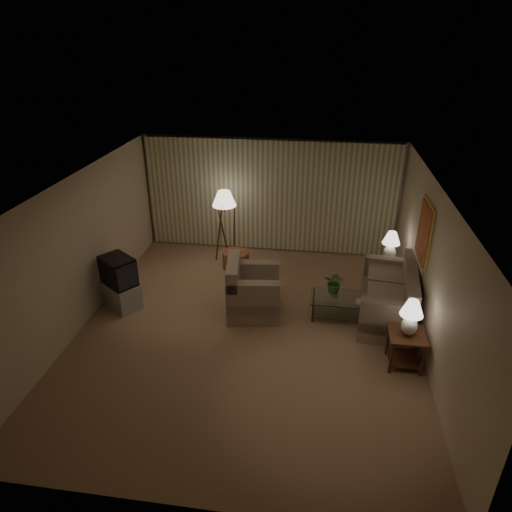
# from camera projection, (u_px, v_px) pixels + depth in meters

# --- Properties ---
(ground) EXTENTS (7.00, 7.00, 0.00)m
(ground) POSITION_uv_depth(u_px,v_px,m) (248.00, 329.00, 8.29)
(ground) COLOR tan
(ground) RESTS_ON ground
(room_shell) EXTENTS (6.04, 7.02, 2.72)m
(room_shell) POSITION_uv_depth(u_px,v_px,m) (260.00, 210.00, 8.84)
(room_shell) COLOR beige
(room_shell) RESTS_ON ground
(sofa) EXTENTS (2.07, 1.33, 0.83)m
(sofa) POSITION_uv_depth(u_px,v_px,m) (387.00, 298.00, 8.45)
(sofa) COLOR gray
(sofa) RESTS_ON ground
(armchair) EXTENTS (1.25, 1.21, 0.86)m
(armchair) POSITION_uv_depth(u_px,v_px,m) (254.00, 292.00, 8.61)
(armchair) COLOR gray
(armchair) RESTS_ON ground
(side_table_near) EXTENTS (0.58, 0.58, 0.60)m
(side_table_near) POSITION_uv_depth(u_px,v_px,m) (406.00, 343.00, 7.24)
(side_table_near) COLOR #3C2010
(side_table_near) RESTS_ON ground
(side_table_far) EXTENTS (0.48, 0.40, 0.60)m
(side_table_far) POSITION_uv_depth(u_px,v_px,m) (387.00, 268.00, 9.55)
(side_table_far) COLOR #3C2010
(side_table_far) RESTS_ON ground
(table_lamp_near) EXTENTS (0.36, 0.36, 0.62)m
(table_lamp_near) POSITION_uv_depth(u_px,v_px,m) (411.00, 315.00, 6.99)
(table_lamp_near) COLOR white
(table_lamp_near) RESTS_ON side_table_near
(table_lamp_far) EXTENTS (0.36, 0.36, 0.62)m
(table_lamp_far) POSITION_uv_depth(u_px,v_px,m) (391.00, 243.00, 9.29)
(table_lamp_far) COLOR white
(table_lamp_far) RESTS_ON side_table_far
(coffee_table) EXTENTS (1.18, 0.64, 0.41)m
(coffee_table) POSITION_uv_depth(u_px,v_px,m) (341.00, 304.00, 8.53)
(coffee_table) COLOR silver
(coffee_table) RESTS_ON ground
(tv_cabinet) EXTENTS (1.19, 1.17, 0.50)m
(tv_cabinet) POSITION_uv_depth(u_px,v_px,m) (122.00, 295.00, 8.87)
(tv_cabinet) COLOR #A0A0A2
(tv_cabinet) RESTS_ON ground
(crt_tv) EXTENTS (1.09, 1.09, 0.56)m
(crt_tv) POSITION_uv_depth(u_px,v_px,m) (118.00, 271.00, 8.64)
(crt_tv) COLOR black
(crt_tv) RESTS_ON tv_cabinet
(floor_lamp) EXTENTS (0.54, 0.54, 1.66)m
(floor_lamp) POSITION_uv_depth(u_px,v_px,m) (225.00, 224.00, 10.45)
(floor_lamp) COLOR #3C2010
(floor_lamp) RESTS_ON ground
(ottoman) EXTENTS (0.74, 0.74, 0.40)m
(ottoman) POSITION_uv_depth(u_px,v_px,m) (236.00, 260.00, 10.32)
(ottoman) COLOR #965A33
(ottoman) RESTS_ON ground
(vase) EXTENTS (0.17, 0.17, 0.16)m
(vase) POSITION_uv_depth(u_px,v_px,m) (334.00, 293.00, 8.45)
(vase) COLOR white
(vase) RESTS_ON coffee_table
(flowers) EXTENTS (0.45, 0.42, 0.42)m
(flowers) POSITION_uv_depth(u_px,v_px,m) (335.00, 280.00, 8.32)
(flowers) COLOR #427A36
(flowers) RESTS_ON vase
(book) EXTENTS (0.17, 0.22, 0.02)m
(book) POSITION_uv_depth(u_px,v_px,m) (356.00, 301.00, 8.35)
(book) COLOR olive
(book) RESTS_ON coffee_table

